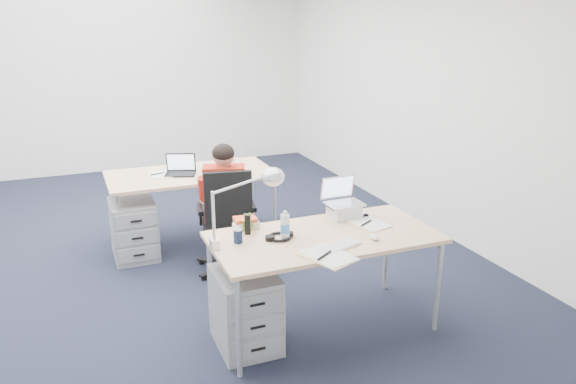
% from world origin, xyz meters
% --- Properties ---
extents(floor, '(7.00, 7.00, 0.00)m').
position_xyz_m(floor, '(0.00, 0.00, 0.00)').
color(floor, black).
rests_on(floor, ground).
extents(room, '(6.02, 7.02, 2.80)m').
position_xyz_m(room, '(0.00, 0.00, 1.71)').
color(room, white).
rests_on(room, ground).
extents(desk_near, '(1.60, 0.80, 0.73)m').
position_xyz_m(desk_near, '(1.03, -1.61, 0.68)').
color(desk_near, '#D9AA7D').
rests_on(desk_near, ground).
extents(desk_far, '(1.60, 0.80, 0.73)m').
position_xyz_m(desk_far, '(0.52, 0.35, 0.68)').
color(desk_far, '#D9AA7D').
rests_on(desk_far, ground).
extents(office_chair, '(0.72, 0.72, 0.98)m').
position_xyz_m(office_chair, '(0.65, -0.44, 0.28)').
color(office_chair, black).
rests_on(office_chair, ground).
extents(seated_person, '(0.48, 0.69, 1.16)m').
position_xyz_m(seated_person, '(0.69, -0.28, 0.58)').
color(seated_person, red).
rests_on(seated_person, ground).
extents(drawer_pedestal_near, '(0.40, 0.50, 0.55)m').
position_xyz_m(drawer_pedestal_near, '(0.43, -1.63, 0.28)').
color(drawer_pedestal_near, '#A1A2A6').
rests_on(drawer_pedestal_near, ground).
extents(drawer_pedestal_far, '(0.40, 0.50, 0.55)m').
position_xyz_m(drawer_pedestal_far, '(-0.08, 0.21, 0.28)').
color(drawer_pedestal_far, '#A1A2A6').
rests_on(drawer_pedestal_far, ground).
extents(silver_laptop, '(0.29, 0.23, 0.30)m').
position_xyz_m(silver_laptop, '(1.33, -1.34, 0.88)').
color(silver_laptop, silver).
rests_on(silver_laptop, desk_near).
extents(wireless_keyboard, '(0.34, 0.22, 0.02)m').
position_xyz_m(wireless_keyboard, '(1.03, -1.84, 0.74)').
color(wireless_keyboard, white).
rests_on(wireless_keyboard, desk_near).
extents(computer_mouse, '(0.07, 0.10, 0.03)m').
position_xyz_m(computer_mouse, '(1.32, -1.81, 0.75)').
color(computer_mouse, white).
rests_on(computer_mouse, desk_near).
extents(headphones, '(0.23, 0.19, 0.04)m').
position_xyz_m(headphones, '(0.72, -1.55, 0.75)').
color(headphones, black).
rests_on(headphones, desk_near).
extents(can_koozie, '(0.08, 0.08, 0.10)m').
position_xyz_m(can_koozie, '(0.43, -1.51, 0.78)').
color(can_koozie, '#152343').
rests_on(can_koozie, desk_near).
extents(water_bottle, '(0.08, 0.08, 0.21)m').
position_xyz_m(water_bottle, '(0.75, -1.57, 0.83)').
color(water_bottle, silver).
rests_on(water_bottle, desk_near).
extents(bear_figurine, '(0.08, 0.07, 0.14)m').
position_xyz_m(bear_figurine, '(0.56, -1.34, 0.80)').
color(bear_figurine, '#2D6D1D').
rests_on(bear_figurine, desk_near).
extents(book_stack, '(0.21, 0.18, 0.08)m').
position_xyz_m(book_stack, '(0.57, -1.26, 0.77)').
color(book_stack, silver).
rests_on(book_stack, desk_near).
extents(cordless_phone, '(0.04, 0.04, 0.14)m').
position_xyz_m(cordless_phone, '(0.54, -1.39, 0.80)').
color(cordless_phone, black).
rests_on(cordless_phone, desk_near).
extents(papers_left, '(0.33, 0.40, 0.01)m').
position_xyz_m(papers_left, '(0.89, -1.96, 0.74)').
color(papers_left, '#EACB87').
rests_on(papers_left, desk_near).
extents(papers_right, '(0.27, 0.34, 0.01)m').
position_xyz_m(papers_right, '(1.43, -1.54, 0.73)').
color(papers_right, '#EACB87').
rests_on(papers_right, desk_near).
extents(sunglasses, '(0.10, 0.07, 0.02)m').
position_xyz_m(sunglasses, '(1.46, -1.40, 0.74)').
color(sunglasses, black).
rests_on(sunglasses, desk_near).
extents(desk_lamp, '(0.50, 0.32, 0.54)m').
position_xyz_m(desk_lamp, '(0.42, -1.54, 1.00)').
color(desk_lamp, silver).
rests_on(desk_lamp, desk_near).
extents(dark_laptop, '(0.36, 0.35, 0.21)m').
position_xyz_m(dark_laptop, '(0.41, 0.32, 0.83)').
color(dark_laptop, black).
rests_on(dark_laptop, desk_far).
extents(far_cup, '(0.06, 0.06, 0.09)m').
position_xyz_m(far_cup, '(0.97, 0.44, 0.77)').
color(far_cup, white).
rests_on(far_cup, desk_far).
extents(far_papers, '(0.21, 0.30, 0.01)m').
position_xyz_m(far_papers, '(0.22, 0.39, 0.73)').
color(far_papers, white).
rests_on(far_papers, desk_far).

